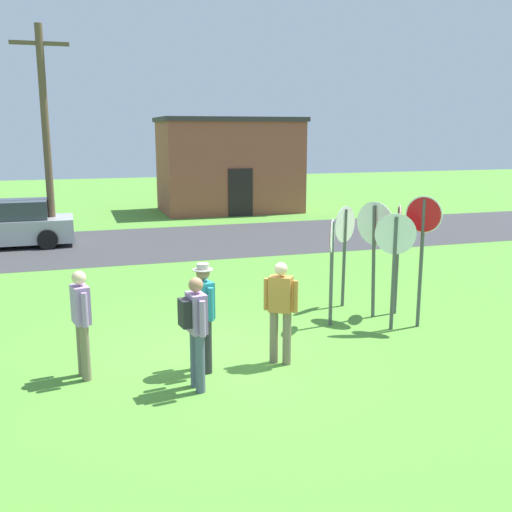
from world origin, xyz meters
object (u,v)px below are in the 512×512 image
object	(u,v)px
parked_car_on_street	(7,226)
stop_sign_far_back	(395,251)
stop_sign_leaning_right	(332,255)
person_near_signs	(81,318)
person_in_teal	(204,311)
person_in_dark_shirt	(281,307)
person_with_sunhat	(195,326)
stop_sign_rear_right	(422,240)
stop_sign_center_cluster	(398,241)
utility_pole	(46,132)
stop_sign_tallest	(375,238)
stop_sign_leaning_left	(345,238)

from	to	relation	value
parked_car_on_street	stop_sign_far_back	xyz separation A→B (m)	(7.82, -11.08, 0.84)
stop_sign_leaning_right	person_near_signs	size ratio (longest dim) A/B	1.24
person_in_teal	stop_sign_far_back	bearing A→B (deg)	13.19
person_in_dark_shirt	person_with_sunhat	bearing A→B (deg)	-158.86
parked_car_on_street	person_in_dark_shirt	bearing A→B (deg)	-66.54
stop_sign_rear_right	stop_sign_center_cluster	bearing A→B (deg)	89.38
utility_pole	person_with_sunhat	world-z (taller)	utility_pole
stop_sign_center_cluster	person_in_teal	distance (m)	4.79
stop_sign_tallest	stop_sign_far_back	distance (m)	0.78
stop_sign_rear_right	person_with_sunhat	xyz separation A→B (m)	(-4.67, -1.55, -0.73)
stop_sign_rear_right	stop_sign_leaning_right	world-z (taller)	stop_sign_rear_right
person_in_teal	person_with_sunhat	bearing A→B (deg)	-111.93
person_near_signs	parked_car_on_street	bearing A→B (deg)	100.47
person_near_signs	person_with_sunhat	world-z (taller)	same
stop_sign_far_back	person_in_dark_shirt	distance (m)	2.83
utility_pole	stop_sign_rear_right	bearing A→B (deg)	-58.04
stop_sign_leaning_right	person_near_signs	xyz separation A→B (m)	(-4.64, -1.20, -0.46)
utility_pole	person_in_dark_shirt	bearing A→B (deg)	-72.59
stop_sign_tallest	stop_sign_leaning_left	size ratio (longest dim) A/B	1.09
stop_sign_far_back	person_near_signs	size ratio (longest dim) A/B	1.32
stop_sign_leaning_left	stop_sign_far_back	bearing A→B (deg)	-82.54
parked_car_on_street	stop_sign_leaning_right	world-z (taller)	stop_sign_leaning_right
stop_sign_tallest	person_in_dark_shirt	world-z (taller)	stop_sign_tallest
person_in_dark_shirt	utility_pole	bearing A→B (deg)	107.41
person_with_sunhat	parked_car_on_street	bearing A→B (deg)	106.42
stop_sign_leaning_right	person_in_teal	xyz separation A→B (m)	(-2.82, -1.47, -0.43)
utility_pole	stop_sign_far_back	size ratio (longest dim) A/B	3.14
person_in_teal	person_in_dark_shirt	world-z (taller)	person_in_teal
stop_sign_far_back	stop_sign_leaning_left	bearing A→B (deg)	97.46
utility_pole	person_in_dark_shirt	world-z (taller)	utility_pole
stop_sign_tallest	stop_sign_leaning_right	bearing A→B (deg)	-168.75
person_near_signs	person_in_dark_shirt	world-z (taller)	same
parked_car_on_street	person_near_signs	world-z (taller)	person_near_signs
utility_pole	person_in_teal	bearing A→B (deg)	-78.01
stop_sign_rear_right	parked_car_on_street	bearing A→B (deg)	127.15
stop_sign_tallest	stop_sign_center_cluster	distance (m)	0.61
utility_pole	person_in_dark_shirt	distance (m)	13.02
utility_pole	stop_sign_rear_right	xyz separation A→B (m)	(6.98, -11.18, -1.97)
utility_pole	stop_sign_tallest	xyz separation A→B (m)	(6.40, -10.41, -2.05)
person_with_sunhat	person_in_teal	bearing A→B (deg)	68.07
parked_car_on_street	stop_sign_leaning_right	distance (m)	12.54
person_in_teal	person_in_dark_shirt	xyz separation A→B (m)	(1.24, -0.07, -0.03)
stop_sign_far_back	person_with_sunhat	distance (m)	4.42
stop_sign_center_cluster	stop_sign_leaning_left	xyz separation A→B (m)	(-0.81, 0.81, -0.04)
stop_sign_leaning_right	person_in_teal	size ratio (longest dim) A/B	1.21
utility_pole	stop_sign_far_back	distance (m)	13.06
parked_car_on_street	stop_sign_rear_right	world-z (taller)	stop_sign_rear_right
person_near_signs	person_with_sunhat	bearing A→B (deg)	-30.63
stop_sign_far_back	person_in_dark_shirt	world-z (taller)	stop_sign_far_back
stop_sign_center_cluster	stop_sign_leaning_left	world-z (taller)	stop_sign_center_cluster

